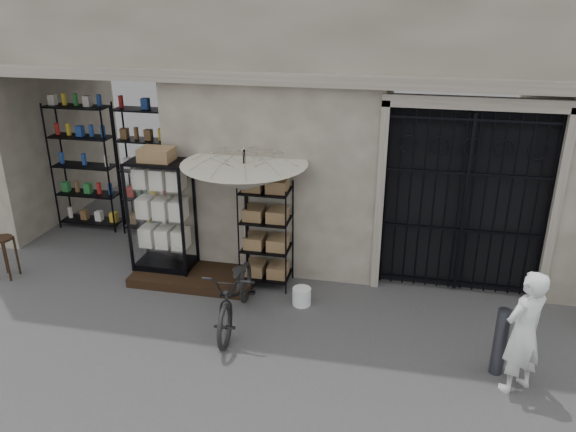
% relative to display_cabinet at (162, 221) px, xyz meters
% --- Properties ---
extents(ground, '(80.00, 80.00, 0.00)m').
position_rel_display_cabinet_xyz_m(ground, '(2.95, -1.68, -0.97)').
color(ground, black).
rests_on(ground, ground).
extents(shop_recess, '(3.00, 1.70, 3.00)m').
position_rel_display_cabinet_xyz_m(shop_recess, '(-1.55, 1.12, 0.53)').
color(shop_recess, black).
rests_on(shop_recess, ground).
extents(shop_shelving, '(2.70, 0.50, 2.50)m').
position_rel_display_cabinet_xyz_m(shop_shelving, '(-1.60, 1.62, 0.28)').
color(shop_shelving, black).
rests_on(shop_shelving, ground).
extents(iron_gate, '(2.50, 0.21, 3.00)m').
position_rel_display_cabinet_xyz_m(iron_gate, '(4.70, 0.60, 0.53)').
color(iron_gate, black).
rests_on(iron_gate, ground).
extents(step_platform, '(2.00, 0.90, 0.15)m').
position_rel_display_cabinet_xyz_m(step_platform, '(0.55, -0.13, -0.90)').
color(step_platform, black).
rests_on(step_platform, ground).
extents(display_cabinet, '(0.99, 0.70, 1.99)m').
position_rel_display_cabinet_xyz_m(display_cabinet, '(0.00, 0.00, 0.00)').
color(display_cabinet, black).
rests_on(display_cabinet, step_platform).
extents(wire_rack, '(0.80, 0.61, 1.71)m').
position_rel_display_cabinet_xyz_m(wire_rack, '(1.73, 0.03, -0.14)').
color(wire_rack, black).
rests_on(wire_rack, ground).
extents(market_umbrella, '(2.20, 2.22, 2.72)m').
position_rel_display_cabinet_xyz_m(market_umbrella, '(1.44, -0.07, 0.98)').
color(market_umbrella, black).
rests_on(market_umbrella, ground).
extents(white_bucket, '(0.34, 0.34, 0.27)m').
position_rel_display_cabinet_xyz_m(white_bucket, '(2.40, -0.48, -0.84)').
color(white_bucket, silver).
rests_on(white_bucket, ground).
extents(bicycle, '(0.71, 1.02, 1.87)m').
position_rel_display_cabinet_xyz_m(bicycle, '(1.59, -1.17, -0.97)').
color(bicycle, black).
rests_on(bicycle, ground).
extents(wooden_stool, '(0.37, 0.37, 0.71)m').
position_rel_display_cabinet_xyz_m(wooden_stool, '(-2.54, -0.64, -0.60)').
color(wooden_stool, black).
rests_on(wooden_stool, ground).
extents(steel_bollard, '(0.20, 0.20, 0.90)m').
position_rel_display_cabinet_xyz_m(steel_bollard, '(5.09, -1.58, -0.52)').
color(steel_bollard, '#42444E').
rests_on(steel_bollard, ground).
extents(shopkeeper, '(1.42, 1.59, 0.38)m').
position_rel_display_cabinet_xyz_m(shopkeeper, '(5.27, -1.85, -0.97)').
color(shopkeeper, silver).
rests_on(shopkeeper, ground).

